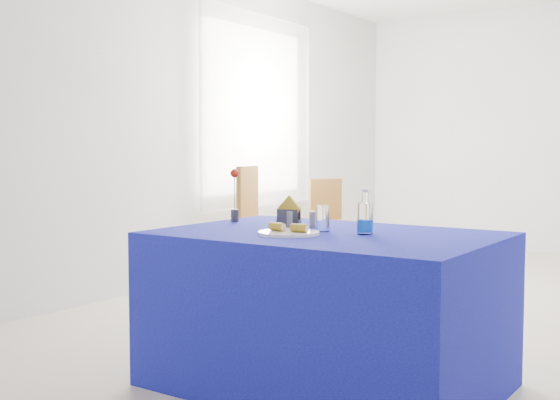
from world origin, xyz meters
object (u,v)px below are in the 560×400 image
object	(u,v)px
water_bottle	(365,219)
chair_win_b	(331,215)
blue_table	(327,309)
plate	(289,233)
chair_win_a	(259,213)

from	to	relation	value
water_bottle	chair_win_b	size ratio (longest dim) A/B	0.25
blue_table	plate	bearing A→B (deg)	-119.46
plate	chair_win_a	size ratio (longest dim) A/B	0.28
chair_win_a	water_bottle	bearing A→B (deg)	-150.68
water_bottle	chair_win_b	xyz separation A→B (m)	(-2.03, 3.16, -0.33)
chair_win_a	chair_win_b	xyz separation A→B (m)	(0.18, 0.99, -0.08)
water_bottle	chair_win_b	distance (m)	3.77
blue_table	water_bottle	distance (m)	0.49
plate	chair_win_b	distance (m)	3.81
chair_win_b	water_bottle	bearing A→B (deg)	-123.08
plate	blue_table	distance (m)	0.44
plate	blue_table	bearing A→B (deg)	60.54
chair_win_a	chair_win_b	distance (m)	1.01
water_bottle	plate	bearing A→B (deg)	-142.34
chair_win_a	chair_win_b	world-z (taller)	chair_win_a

